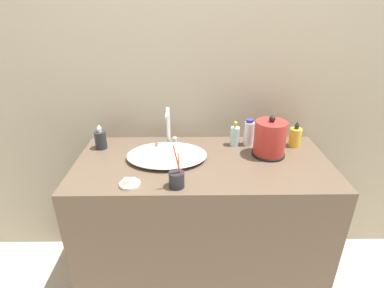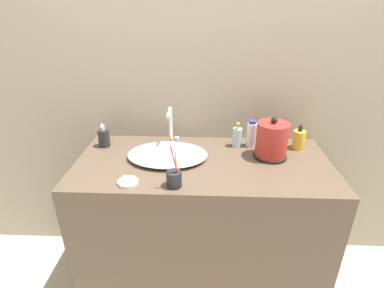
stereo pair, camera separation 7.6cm
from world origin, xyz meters
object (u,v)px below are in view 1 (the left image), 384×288
at_px(shampoo_bottle, 295,137).
at_px(toothbrush_cup, 177,179).
at_px(hand_cream_bottle, 249,133).
at_px(faucet, 169,125).
at_px(lotion_bottle, 235,136).
at_px(mouthwash_bottle, 101,139).
at_px(electric_kettle, 270,140).

bearing_deg(shampoo_bottle, toothbrush_cup, -147.89).
bearing_deg(hand_cream_bottle, faucet, 179.60).
distance_m(toothbrush_cup, hand_cream_bottle, 0.60).
distance_m(lotion_bottle, mouthwash_bottle, 0.77).
bearing_deg(mouthwash_bottle, faucet, 5.81).
height_order(mouthwash_bottle, hand_cream_bottle, hand_cream_bottle).
height_order(faucet, hand_cream_bottle, faucet).
relative_size(toothbrush_cup, lotion_bottle, 1.48).
relative_size(electric_kettle, lotion_bottle, 1.55).
xyz_separation_m(faucet, mouthwash_bottle, (-0.39, -0.04, -0.07)).
distance_m(faucet, mouthwash_bottle, 0.40).
height_order(electric_kettle, lotion_bottle, electric_kettle).
distance_m(toothbrush_cup, mouthwash_bottle, 0.60).
relative_size(faucet, electric_kettle, 0.98).
relative_size(mouthwash_bottle, hand_cream_bottle, 0.92).
bearing_deg(hand_cream_bottle, toothbrush_cup, -132.65).
bearing_deg(lotion_bottle, electric_kettle, -36.92).
distance_m(faucet, shampoo_bottle, 0.73).
bearing_deg(mouthwash_bottle, hand_cream_bottle, 2.44).
xyz_separation_m(lotion_bottle, shampoo_bottle, (0.35, -0.02, 0.00)).
relative_size(shampoo_bottle, hand_cream_bottle, 0.95).
height_order(electric_kettle, hand_cream_bottle, electric_kettle).
bearing_deg(electric_kettle, faucet, 166.34).
relative_size(faucet, mouthwash_bottle, 1.52).
xyz_separation_m(mouthwash_bottle, hand_cream_bottle, (0.85, 0.04, 0.02)).
distance_m(faucet, toothbrush_cup, 0.46).
distance_m(electric_kettle, hand_cream_bottle, 0.16).
bearing_deg(toothbrush_cup, lotion_bottle, 53.46).
height_order(toothbrush_cup, hand_cream_bottle, toothbrush_cup).
height_order(toothbrush_cup, lotion_bottle, toothbrush_cup).
height_order(faucet, electric_kettle, electric_kettle).
xyz_separation_m(toothbrush_cup, lotion_bottle, (0.32, 0.44, 0.02)).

